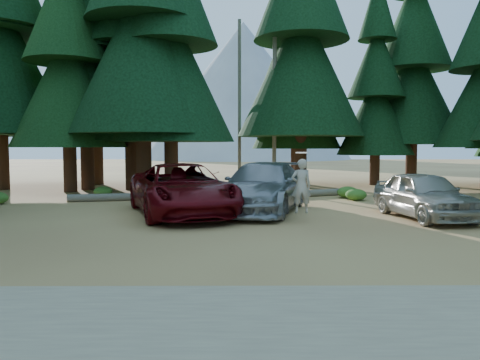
# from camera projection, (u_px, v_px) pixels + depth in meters

# --- Properties ---
(ground) EXTENTS (160.00, 160.00, 0.00)m
(ground) POSITION_uv_depth(u_px,v_px,m) (287.00, 234.00, 12.67)
(ground) COLOR #9C6C42
(ground) RESTS_ON ground
(gravel_strip) EXTENTS (26.00, 3.50, 0.01)m
(gravel_strip) POSITION_uv_depth(u_px,v_px,m) (340.00, 325.00, 6.19)
(gravel_strip) COLOR gray
(gravel_strip) RESTS_ON ground
(forest_belt_north) EXTENTS (36.00, 7.00, 22.00)m
(forest_belt_north) POSITION_uv_depth(u_px,v_px,m) (260.00, 187.00, 27.63)
(forest_belt_north) COLOR black
(forest_belt_north) RESTS_ON ground
(snag_front) EXTENTS (0.24, 0.24, 12.00)m
(snag_front) POSITION_uv_depth(u_px,v_px,m) (275.00, 84.00, 26.72)
(snag_front) COLOR #685D53
(snag_front) RESTS_ON ground
(snag_back) EXTENTS (0.20, 0.20, 10.00)m
(snag_back) POSITION_uv_depth(u_px,v_px,m) (239.00, 104.00, 28.27)
(snag_back) COLOR #685D53
(snag_back) RESTS_ON ground
(mountain_peak) EXTENTS (48.00, 50.00, 28.00)m
(mountain_peak) POSITION_uv_depth(u_px,v_px,m) (231.00, 99.00, 99.78)
(mountain_peak) COLOR gray
(mountain_peak) RESTS_ON ground
(red_pickup) EXTENTS (4.87, 7.08, 1.80)m
(red_pickup) POSITION_uv_depth(u_px,v_px,m) (182.00, 189.00, 16.27)
(red_pickup) COLOR #5E080E
(red_pickup) RESTS_ON ground
(silver_minivan_center) EXTENTS (4.18, 6.64, 1.79)m
(silver_minivan_center) POSITION_uv_depth(u_px,v_px,m) (263.00, 187.00, 17.12)
(silver_minivan_center) COLOR #989AA0
(silver_minivan_center) RESTS_ON ground
(silver_minivan_right) EXTENTS (2.45, 4.80, 1.57)m
(silver_minivan_right) POSITION_uv_depth(u_px,v_px,m) (424.00, 195.00, 15.49)
(silver_minivan_right) COLOR #ACA699
(silver_minivan_right) RESTS_ON ground
(frisbee_player) EXTENTS (0.64, 0.45, 1.92)m
(frisbee_player) POSITION_uv_depth(u_px,v_px,m) (301.00, 186.00, 14.70)
(frisbee_player) COLOR beige
(frisbee_player) RESTS_ON ground
(log_left) EXTENTS (4.63, 1.34, 0.33)m
(log_left) POSITION_uv_depth(u_px,v_px,m) (123.00, 197.00, 20.63)
(log_left) COLOR #685D53
(log_left) RESTS_ON ground
(log_mid) EXTENTS (3.51, 2.04, 0.31)m
(log_mid) POSITION_uv_depth(u_px,v_px,m) (231.00, 197.00, 20.59)
(log_mid) COLOR #685D53
(log_mid) RESTS_ON ground
(log_right) EXTENTS (4.75, 2.49, 0.33)m
(log_right) POSITION_uv_depth(u_px,v_px,m) (303.00, 194.00, 22.16)
(log_right) COLOR #685D53
(log_right) RESTS_ON ground
(shrub_far_left) EXTENTS (0.88, 0.88, 0.48)m
(shrub_far_left) POSITION_uv_depth(u_px,v_px,m) (103.00, 192.00, 22.39)
(shrub_far_left) COLOR #377122
(shrub_far_left) RESTS_ON ground
(shrub_left) EXTENTS (0.77, 0.77, 0.42)m
(shrub_left) POSITION_uv_depth(u_px,v_px,m) (229.00, 197.00, 20.10)
(shrub_left) COLOR #377122
(shrub_left) RESTS_ON ground
(shrub_center_left) EXTENTS (0.96, 0.96, 0.53)m
(shrub_center_left) POSITION_uv_depth(u_px,v_px,m) (260.00, 191.00, 22.40)
(shrub_center_left) COLOR #377122
(shrub_center_left) RESTS_ON ground
(shrub_center_right) EXTENTS (0.93, 0.93, 0.51)m
(shrub_center_right) POSITION_uv_depth(u_px,v_px,m) (356.00, 195.00, 20.77)
(shrub_center_right) COLOR #377122
(shrub_center_right) RESTS_ON ground
(shrub_right) EXTENTS (0.98, 0.98, 0.54)m
(shrub_right) POSITION_uv_depth(u_px,v_px,m) (348.00, 192.00, 21.77)
(shrub_right) COLOR #377122
(shrub_right) RESTS_ON ground
(shrub_far_right) EXTENTS (1.38, 1.38, 0.76)m
(shrub_far_right) POSITION_uv_depth(u_px,v_px,m) (411.00, 194.00, 19.62)
(shrub_far_right) COLOR #377122
(shrub_far_right) RESTS_ON ground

